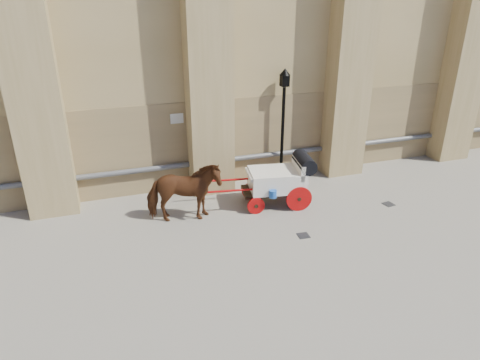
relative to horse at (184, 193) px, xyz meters
name	(u,v)px	position (x,y,z in m)	size (l,w,h in m)	color
ground	(280,236)	(2.33, -1.72, -0.91)	(90.00, 90.00, 0.00)	gray
horse	(184,193)	(0.00, 0.00, 0.00)	(0.98, 2.15, 1.82)	#5D2B16
carriage	(281,178)	(3.11, 0.12, -0.02)	(3.86, 1.62, 1.64)	black
street_lamp	(283,123)	(3.93, 1.94, 1.20)	(0.37, 0.37, 3.95)	black
drain_grate_near	(303,236)	(2.94, -1.92, -0.90)	(0.32, 0.32, 0.01)	black
drain_grate_far	(389,204)	(6.39, -1.05, -0.90)	(0.32, 0.32, 0.01)	black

